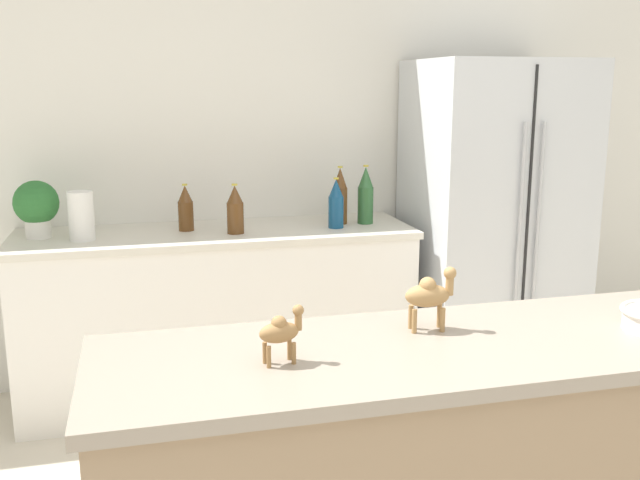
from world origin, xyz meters
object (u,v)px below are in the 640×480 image
(potted_plant, at_px, (36,206))
(camel_figurine, at_px, (281,331))
(back_bottle_1, at_px, (340,196))
(back_bottle_2, at_px, (336,204))
(back_bottle_3, at_px, (235,210))
(back_bottle_4, at_px, (186,208))
(paper_towel_roll, at_px, (81,216))
(camel_figurine_second, at_px, (430,294))
(refrigerator, at_px, (492,223))
(back_bottle_0, at_px, (366,196))

(potted_plant, distance_m, camel_figurine, 2.20)
(back_bottle_1, height_order, back_bottle_2, back_bottle_1)
(back_bottle_2, bearing_deg, back_bottle_3, -178.68)
(potted_plant, bearing_deg, back_bottle_1, -0.41)
(back_bottle_4, bearing_deg, paper_towel_roll, -167.58)
(potted_plant, relative_size, camel_figurine, 2.03)
(camel_figurine, relative_size, camel_figurine_second, 0.81)
(camel_figurine_second, bearing_deg, paper_towel_roll, 118.47)
(refrigerator, height_order, paper_towel_roll, refrigerator)
(paper_towel_roll, xyz_separation_m, camel_figurine_second, (0.99, -1.83, 0.07))
(camel_figurine_second, bearing_deg, potted_plant, 121.83)
(paper_towel_roll, xyz_separation_m, back_bottle_3, (0.73, -0.02, 0.00))
(back_bottle_0, height_order, camel_figurine_second, back_bottle_0)
(back_bottle_2, bearing_deg, back_bottle_4, 170.95)
(paper_towel_roll, bearing_deg, back_bottle_3, -1.83)
(refrigerator, distance_m, back_bottle_1, 0.86)
(back_bottle_0, xyz_separation_m, back_bottle_1, (-0.13, 0.03, -0.00))
(potted_plant, xyz_separation_m, paper_towel_roll, (0.21, -0.10, -0.04))
(back_bottle_4, bearing_deg, camel_figurine, -87.88)
(back_bottle_4, bearing_deg, back_bottle_0, -2.58)
(paper_towel_roll, relative_size, back_bottle_1, 0.76)
(back_bottle_0, xyz_separation_m, back_bottle_2, (-0.18, -0.08, -0.02))
(back_bottle_3, bearing_deg, potted_plant, 172.26)
(camel_figurine_second, bearing_deg, refrigerator, 57.83)
(refrigerator, height_order, back_bottle_1, refrigerator)
(back_bottle_4, height_order, camel_figurine_second, camel_figurine_second)
(paper_towel_roll, height_order, back_bottle_0, back_bottle_0)
(back_bottle_0, distance_m, back_bottle_2, 0.20)
(back_bottle_2, bearing_deg, potted_plant, 175.48)
(refrigerator, height_order, back_bottle_3, refrigerator)
(back_bottle_0, bearing_deg, back_bottle_2, -157.11)
(refrigerator, distance_m, camel_figurine_second, 2.16)
(back_bottle_3, bearing_deg, camel_figurine_second, -81.65)
(back_bottle_0, distance_m, back_bottle_4, 0.94)
(refrigerator, relative_size, camel_figurine, 12.73)
(paper_towel_roll, height_order, camel_figurine_second, camel_figurine_second)
(camel_figurine, bearing_deg, paper_towel_roll, 106.24)
(back_bottle_1, distance_m, back_bottle_3, 0.58)
(potted_plant, relative_size, back_bottle_2, 1.07)
(potted_plant, bearing_deg, back_bottle_0, -1.31)
(back_bottle_3, distance_m, camel_figurine_second, 1.82)
(back_bottle_0, height_order, camel_figurine, back_bottle_0)
(back_bottle_1, height_order, camel_figurine_second, back_bottle_1)
(back_bottle_1, distance_m, camel_figurine, 2.17)
(paper_towel_roll, height_order, back_bottle_2, back_bottle_2)
(refrigerator, bearing_deg, paper_towel_roll, 179.86)
(back_bottle_0, xyz_separation_m, back_bottle_3, (-0.70, -0.09, -0.03))
(potted_plant, xyz_separation_m, back_bottle_1, (1.50, -0.01, -0.01))
(back_bottle_1, bearing_deg, back_bottle_3, -168.51)
(back_bottle_0, bearing_deg, potted_plant, 178.69)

